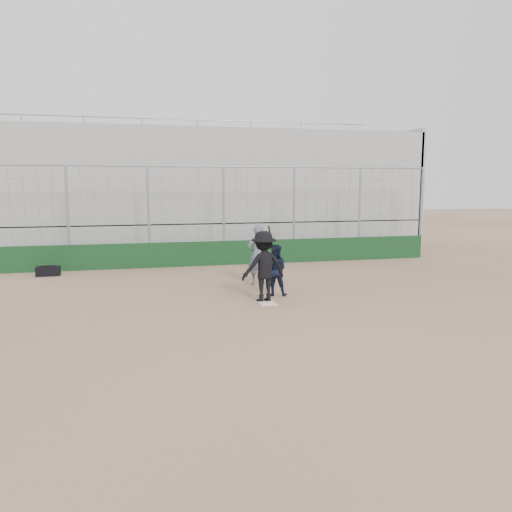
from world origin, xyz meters
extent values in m
plane|color=brown|center=(0.00, 0.00, 0.00)|extent=(90.00, 90.00, 0.00)
cube|color=white|center=(0.00, 0.00, 0.01)|extent=(0.44, 0.44, 0.02)
cube|color=#103316|center=(0.00, 7.00, 0.50)|extent=(18.00, 0.25, 1.00)
cylinder|color=gray|center=(0.00, 7.00, 2.00)|extent=(0.10, 0.10, 4.00)
cylinder|color=gray|center=(9.00, 7.00, 2.00)|extent=(0.10, 0.10, 4.00)
cylinder|color=gray|center=(0.00, 7.00, 4.00)|extent=(18.00, 0.07, 0.07)
cube|color=#989898|center=(0.00, 11.95, 0.80)|extent=(20.00, 6.70, 1.60)
cube|color=#989898|center=(0.00, 11.95, 3.70)|extent=(20.00, 6.70, 4.20)
cube|color=#989898|center=(10.00, 11.95, 2.90)|extent=(0.25, 6.70, 6.10)
cylinder|color=gray|center=(0.00, 15.10, 6.80)|extent=(20.00, 0.06, 0.06)
imported|color=black|center=(-0.03, 0.37, 1.00)|extent=(1.41, 0.98, 2.00)
cylinder|color=black|center=(0.22, 0.52, 1.77)|extent=(0.07, 0.57, 0.71)
imported|color=black|center=(0.47, 0.96, 0.50)|extent=(0.89, 0.78, 1.01)
sphere|color=maroon|center=(0.47, 0.96, 0.91)|extent=(0.28, 0.28, 0.28)
imported|color=#545C6A|center=(0.39, 2.78, 0.89)|extent=(0.80, 0.61, 1.78)
cube|color=black|center=(-6.65, 5.98, 0.18)|extent=(0.82, 0.35, 0.35)
cylinder|color=black|center=(-6.65, 5.98, 0.37)|extent=(0.53, 0.04, 0.04)
camera|label=1|loc=(-3.50, -13.08, 3.31)|focal=35.00mm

